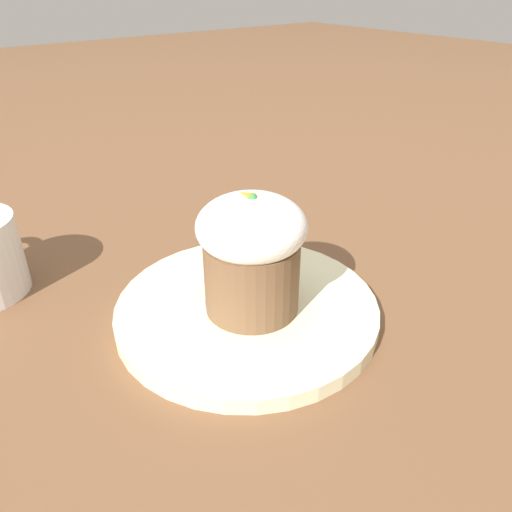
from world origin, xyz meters
name	(u,v)px	position (x,y,z in m)	size (l,w,h in m)	color
ground_plane	(247,315)	(0.00, 0.00, 0.00)	(4.00, 4.00, 0.00)	brown
dessert_plate	(247,309)	(0.00, 0.00, 0.01)	(0.24, 0.24, 0.01)	beige
carrot_cake	(256,250)	(-0.01, 0.00, 0.07)	(0.09, 0.09, 0.11)	brown
spoon	(218,303)	(0.01, 0.02, 0.02)	(0.08, 0.10, 0.01)	#B7B7BC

